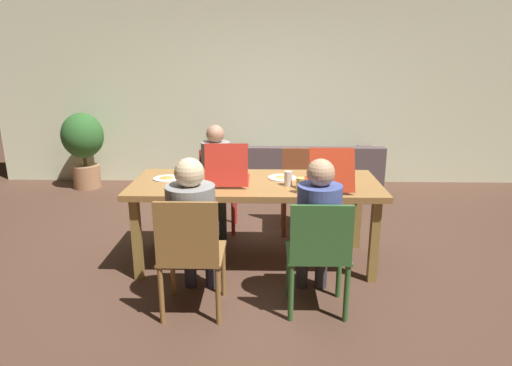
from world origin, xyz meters
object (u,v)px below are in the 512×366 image
object	(u,v)px
chair_0	(319,252)
person_1	(216,171)
chair_2	(190,251)
drinking_glass_0	(288,179)
person_0	(318,221)
couch	(305,175)
plate_0	(166,178)
drinking_glass_1	(348,168)
chair_1	(217,185)
potted_plant	(83,143)
person_2	(193,220)
drinking_glass_2	(300,185)
dining_table	(256,190)
plate_1	(282,177)
pizza_box_1	(328,180)
pizza_box_0	(228,176)
chair_3	(301,186)

from	to	relation	value
chair_0	person_1	world-z (taller)	person_1
chair_2	drinking_glass_0	bearing A→B (deg)	47.27
person_0	couch	size ratio (longest dim) A/B	0.59
plate_0	drinking_glass_1	size ratio (longest dim) A/B	2.08
chair_1	potted_plant	size ratio (longest dim) A/B	0.78
plate_0	couch	size ratio (longest dim) A/B	0.12
person_2	drinking_glass_2	size ratio (longest dim) A/B	9.18
person_2	person_0	bearing A→B (deg)	1.81
dining_table	plate_1	xyz separation A→B (m)	(0.24, 0.11, 0.09)
person_1	pizza_box_1	distance (m)	1.39
plate_1	drinking_glass_2	distance (m)	0.47
person_1	pizza_box_1	world-z (taller)	person_1
pizza_box_1	plate_1	distance (m)	0.45
chair_1	plate_1	distance (m)	1.08
chair_2	pizza_box_0	xyz separation A→B (m)	(0.20, 0.89, 0.31)
person_0	plate_0	bearing A→B (deg)	148.51
pizza_box_0	plate_0	xyz separation A→B (m)	(-0.57, 0.09, -0.04)
dining_table	drinking_glass_1	bearing A→B (deg)	19.35
chair_2	person_2	xyz separation A→B (m)	(-0.00, 0.16, 0.17)
person_2	pizza_box_0	xyz separation A→B (m)	(0.20, 0.73, 0.14)
drinking_glass_0	potted_plant	size ratio (longest dim) A/B	0.12
potted_plant	person_1	bearing A→B (deg)	-38.10
chair_0	chair_2	bearing A→B (deg)	-177.49
drinking_glass_2	potted_plant	size ratio (longest dim) A/B	0.12
chair_1	pizza_box_0	distance (m)	1.00
chair_0	drinking_glass_1	distance (m)	1.29
chair_1	drinking_glass_0	bearing A→B (deg)	-54.17
plate_1	couch	world-z (taller)	plate_1
chair_1	chair_2	world-z (taller)	chair_2
dining_table	person_0	distance (m)	0.86
person_2	drinking_glass_0	world-z (taller)	person_2
dining_table	plate_1	world-z (taller)	plate_1
person_0	person_1	xyz separation A→B (m)	(-0.92, 1.47, 0.00)
person_1	drinking_glass_1	size ratio (longest dim) A/B	10.14
chair_2	couch	xyz separation A→B (m)	(1.08, 3.02, -0.24)
chair_0	drinking_glass_2	distance (m)	0.65
pizza_box_1	chair_3	bearing A→B (deg)	98.93
chair_0	drinking_glass_1	bearing A→B (deg)	71.12
chair_2	person_0	bearing A→B (deg)	11.59
person_2	person_1	bearing A→B (deg)	90.00
dining_table	person_0	xyz separation A→B (m)	(0.47, -0.72, -0.02)
dining_table	person_1	xyz separation A→B (m)	(-0.45, 0.75, -0.02)
plate_0	drinking_glass_0	xyz separation A→B (m)	(1.10, -0.19, 0.05)
pizza_box_0	couch	xyz separation A→B (m)	(0.88, 2.13, -0.55)
chair_0	person_2	xyz separation A→B (m)	(-0.92, 0.12, 0.19)
chair_3	person_2	bearing A→B (deg)	-119.79
person_1	couch	distance (m)	1.78
pizza_box_0	potted_plant	bearing A→B (deg)	133.53
couch	pizza_box_0	bearing A→B (deg)	-112.45
dining_table	chair_3	world-z (taller)	chair_3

